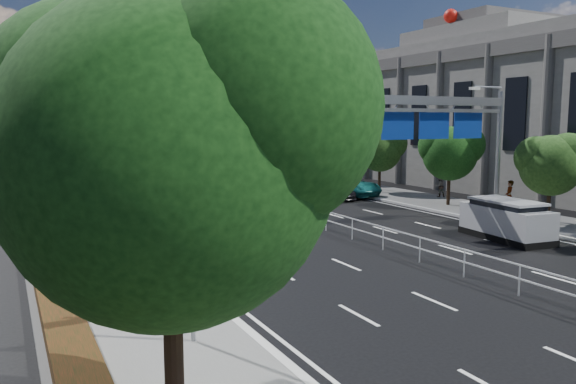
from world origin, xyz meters
TOP-DOWN VIEW (x-y plane):
  - ground at (0.00, 0.00)m, footprint 160.00×160.00m
  - sidewalk_near at (-11.50, 0.00)m, footprint 5.00×140.00m
  - kerb_near at (-9.00, 0.00)m, footprint 0.25×140.00m
  - median_fence at (0.00, 22.50)m, footprint 0.05×85.00m
  - hedge_near at (-13.30, 5.00)m, footprint 1.00×36.00m
  - toilet_sign at (-10.95, 0.00)m, footprint 1.62×0.18m
  - overhead_gantry at (6.74, 10.05)m, footprint 10.24×0.38m
  - streetlight_far at (10.50, 26.00)m, footprint 2.78×2.40m
  - civic_hall at (23.72, 22.00)m, footprint 14.40×36.00m
  - near_tree_big at (-12.13, -4.53)m, footprint 5.72×5.33m
  - near_tree_back at (-11.94, 17.97)m, footprint 4.84×4.51m
  - far_tree_c at (11.24, 6.98)m, footprint 3.52×3.28m
  - far_tree_d at (11.25, 14.48)m, footprint 3.85×3.59m
  - far_tree_e at (11.25, 21.98)m, footprint 3.63×3.38m
  - far_tree_f at (11.24, 29.48)m, footprint 3.52×3.28m
  - far_tree_g at (11.25, 36.98)m, footprint 3.96×3.69m
  - far_tree_h at (11.24, 44.48)m, footprint 3.41×3.18m
  - white_minivan at (-2.12, 21.45)m, footprint 2.52×5.07m
  - red_bus at (-5.99, 48.45)m, footprint 2.66×9.74m
  - near_car_silver at (-1.00, 31.29)m, footprint 2.32×4.51m
  - near_car_dark at (-3.01, 56.35)m, footprint 1.80×4.26m
  - silver_minivan at (6.50, 5.57)m, footprint 2.38×4.70m
  - parked_car_teal at (8.30, 21.98)m, footprint 3.37×6.00m
  - parked_car_dark at (6.50, 21.28)m, footprint 1.85×4.50m
  - pedestrian_a at (12.38, 10.64)m, footprint 0.81×0.81m
  - pedestrian_b at (13.40, 17.74)m, footprint 0.87×0.76m

SIDE VIEW (x-z plane):
  - ground at x=0.00m, z-range 0.00..0.00m
  - sidewalk_near at x=-11.50m, z-range 0.00..0.14m
  - kerb_near at x=-9.00m, z-range -0.01..0.15m
  - hedge_near at x=-13.30m, z-range 0.14..0.58m
  - median_fence at x=0.00m, z-range 0.01..1.04m
  - parked_car_dark at x=6.50m, z-range 0.00..1.30m
  - near_car_dark at x=-3.01m, z-range 0.00..1.37m
  - near_car_silver at x=-1.00m, z-range 0.00..1.47m
  - parked_car_teal at x=8.30m, z-range 0.00..1.58m
  - pedestrian_b at x=13.40m, z-range 0.14..1.66m
  - silver_minivan at x=6.50m, z-range -0.02..1.87m
  - white_minivan at x=-2.12m, z-range -0.02..2.12m
  - pedestrian_a at x=12.38m, z-range 0.14..2.04m
  - red_bus at x=-5.99m, z-range 0.06..2.95m
  - toilet_sign at x=-10.95m, z-range 0.77..5.11m
  - far_tree_h at x=11.24m, z-range 0.97..5.88m
  - far_tree_c at x=11.24m, z-range 0.95..5.90m
  - far_tree_f at x=11.24m, z-range 0.98..6.00m
  - far_tree_e at x=11.25m, z-range 0.99..6.12m
  - far_tree_d at x=11.25m, z-range 1.02..6.36m
  - far_tree_g at x=11.25m, z-range 1.03..6.48m
  - near_tree_back at x=-11.94m, z-range 1.27..7.96m
  - streetlight_far at x=10.50m, z-range 0.71..9.71m
  - near_tree_big at x=-12.13m, z-range 1.42..9.13m
  - overhead_gantry at x=6.74m, z-range 1.88..9.33m
  - civic_hall at x=23.72m, z-range -0.91..13.44m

